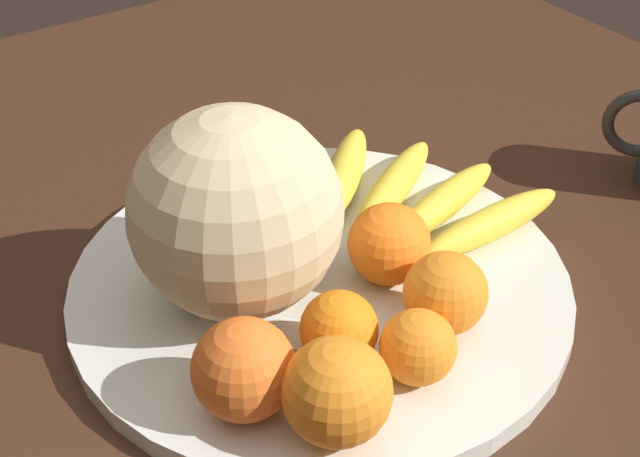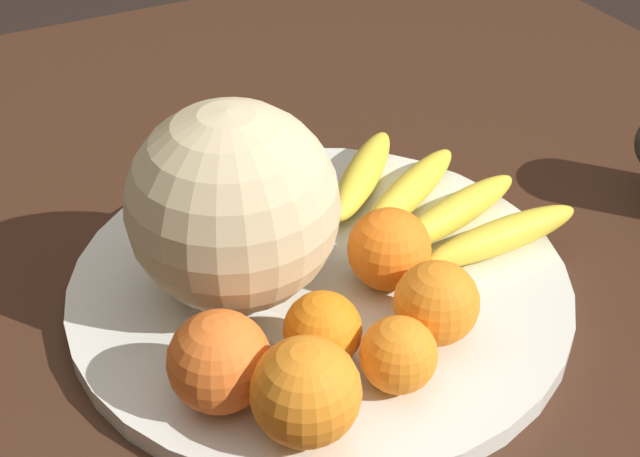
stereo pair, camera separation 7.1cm
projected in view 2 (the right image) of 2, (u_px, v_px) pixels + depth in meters
name	position (u px, v px, depth m)	size (l,w,h in m)	color
kitchen_table	(365.00, 330.00, 0.84)	(1.28, 1.14, 0.70)	#3D2316
fruit_bowl	(320.00, 284.00, 0.75)	(0.42, 0.42, 0.02)	silver
melon	(233.00, 206.00, 0.68)	(0.17, 0.17, 0.17)	beige
banana_bunch	(427.00, 202.00, 0.80)	(0.22, 0.21, 0.03)	brown
orange_front_left	(398.00, 355.00, 0.63)	(0.06, 0.06, 0.06)	orange
orange_front_right	(306.00, 392.00, 0.59)	(0.08, 0.08, 0.08)	orange
orange_mid_center	(389.00, 249.00, 0.72)	(0.07, 0.07, 0.07)	orange
orange_back_left	(323.00, 330.00, 0.65)	(0.06, 0.06, 0.06)	orange
orange_back_right	(436.00, 303.00, 0.66)	(0.07, 0.07, 0.07)	orange
orange_top_small	(219.00, 362.00, 0.61)	(0.07, 0.07, 0.07)	orange
produce_tag	(248.00, 318.00, 0.70)	(0.09, 0.07, 0.00)	white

